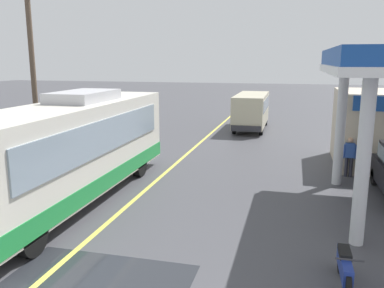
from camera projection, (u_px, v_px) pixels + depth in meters
The scene contains 7 objects.
ground at pixel (208, 136), 25.59m from camera, with size 120.00×120.00×0.00m, color #424247.
lane_divider_stripe at pixel (188, 154), 20.84m from camera, with size 0.16×50.00×0.01m, color #D8CC4C.
coach_bus_main at pixel (72, 152), 13.57m from camera, with size 2.60×11.04×3.69m.
minibus_opposing_lane at pixel (251, 108), 27.91m from camera, with size 2.04×6.13×2.44m.
motorcycle_parked_forecourt at pixel (344, 267), 8.54m from camera, with size 0.55×1.80×0.92m.
pedestrian_near_pump at pixel (349, 155), 16.54m from camera, with size 0.55×0.22×1.66m.
utility_pole_roadside at pixel (33, 72), 18.33m from camera, with size 1.80×0.24×8.12m.
Camera 1 is at (5.19, -4.63, 4.76)m, focal length 37.65 mm.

